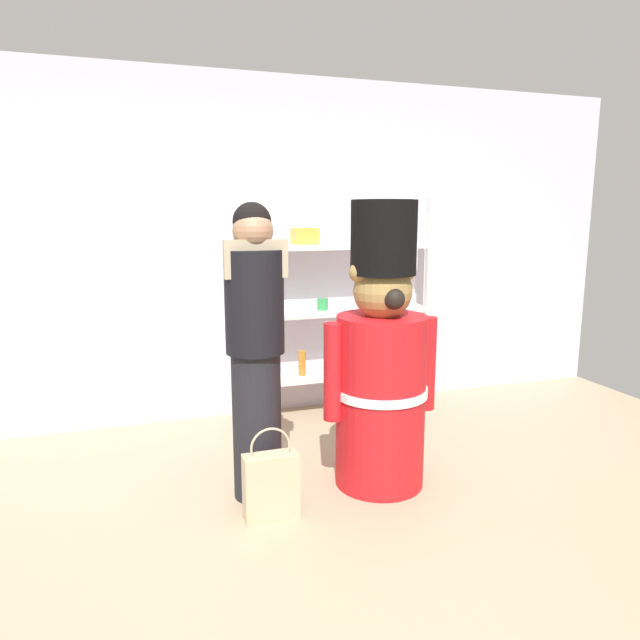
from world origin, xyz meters
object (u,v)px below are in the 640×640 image
(teddy_bear_guard, at_px, (381,366))
(person_shopper, at_px, (255,347))
(merchandise_shelf, at_px, (342,305))
(shopping_bag, at_px, (271,485))

(teddy_bear_guard, xyz_separation_m, person_shopper, (-0.72, 0.08, 0.15))
(merchandise_shelf, xyz_separation_m, shopping_bag, (-0.94, -1.48, -0.68))
(teddy_bear_guard, bearing_deg, shopping_bag, -164.17)
(merchandise_shelf, bearing_deg, teddy_bear_guard, -100.52)
(teddy_bear_guard, height_order, shopping_bag, teddy_bear_guard)
(person_shopper, bearing_deg, shopping_bag, -88.01)
(merchandise_shelf, height_order, shopping_bag, merchandise_shelf)
(merchandise_shelf, height_order, person_shopper, merchandise_shelf)
(teddy_bear_guard, height_order, person_shopper, teddy_bear_guard)
(merchandise_shelf, bearing_deg, shopping_bag, -122.52)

